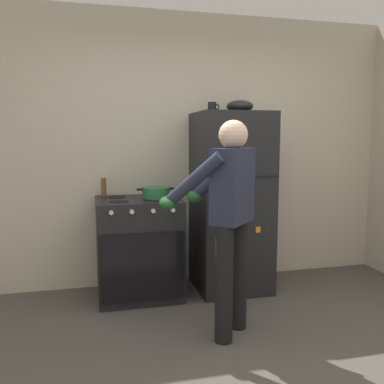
{
  "coord_description": "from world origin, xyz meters",
  "views": [
    {
      "loc": [
        -0.95,
        -2.2,
        1.46
      ],
      "look_at": [
        -0.08,
        1.32,
        1.0
      ],
      "focal_mm": 38.72,
      "sensor_mm": 36.0,
      "label": 1
    }
  ],
  "objects_px": {
    "person_cook": "(227,208)",
    "mixing_bowl": "(240,106)",
    "red_pot": "(156,193)",
    "coffee_mug": "(212,107)",
    "refrigerator": "(231,202)",
    "stove_range": "(139,248)",
    "pepper_mill": "(104,187)"
  },
  "relations": [
    {
      "from": "person_cook",
      "to": "mixing_bowl",
      "type": "bearing_deg",
      "value": 65.09
    },
    {
      "from": "red_pot",
      "to": "coffee_mug",
      "type": "xyz_separation_m",
      "value": [
        0.56,
        0.1,
        0.79
      ]
    },
    {
      "from": "refrigerator",
      "to": "stove_range",
      "type": "xyz_separation_m",
      "value": [
        -0.9,
        -0.01,
        -0.4
      ]
    },
    {
      "from": "refrigerator",
      "to": "red_pot",
      "type": "distance_m",
      "value": 0.75
    },
    {
      "from": "stove_range",
      "to": "refrigerator",
      "type": "bearing_deg",
      "value": 0.64
    },
    {
      "from": "person_cook",
      "to": "red_pot",
      "type": "xyz_separation_m",
      "value": [
        -0.39,
        0.88,
        0.02
      ]
    },
    {
      "from": "refrigerator",
      "to": "stove_range",
      "type": "distance_m",
      "value": 0.98
    },
    {
      "from": "coffee_mug",
      "to": "pepper_mill",
      "type": "relative_size",
      "value": 0.65
    },
    {
      "from": "refrigerator",
      "to": "person_cook",
      "type": "height_order",
      "value": "refrigerator"
    },
    {
      "from": "mixing_bowl",
      "to": "red_pot",
      "type": "bearing_deg",
      "value": -176.51
    },
    {
      "from": "pepper_mill",
      "to": "red_pot",
      "type": "bearing_deg",
      "value": -28.52
    },
    {
      "from": "refrigerator",
      "to": "red_pot",
      "type": "height_order",
      "value": "refrigerator"
    },
    {
      "from": "stove_range",
      "to": "coffee_mug",
      "type": "bearing_deg",
      "value": 4.78
    },
    {
      "from": "refrigerator",
      "to": "mixing_bowl",
      "type": "xyz_separation_m",
      "value": [
        0.08,
        0.0,
        0.91
      ]
    },
    {
      "from": "pepper_mill",
      "to": "mixing_bowl",
      "type": "height_order",
      "value": "mixing_bowl"
    },
    {
      "from": "red_pot",
      "to": "mixing_bowl",
      "type": "height_order",
      "value": "mixing_bowl"
    },
    {
      "from": "refrigerator",
      "to": "coffee_mug",
      "type": "bearing_deg",
      "value": 164.17
    },
    {
      "from": "red_pot",
      "to": "coffee_mug",
      "type": "relative_size",
      "value": 3.13
    },
    {
      "from": "refrigerator",
      "to": "red_pot",
      "type": "relative_size",
      "value": 4.9
    },
    {
      "from": "person_cook",
      "to": "red_pot",
      "type": "relative_size",
      "value": 4.57
    },
    {
      "from": "pepper_mill",
      "to": "person_cook",
      "type": "bearing_deg",
      "value": -53.03
    },
    {
      "from": "red_pot",
      "to": "mixing_bowl",
      "type": "bearing_deg",
      "value": 3.49
    },
    {
      "from": "pepper_mill",
      "to": "coffee_mug",
      "type": "bearing_deg",
      "value": -8.35
    },
    {
      "from": "person_cook",
      "to": "pepper_mill",
      "type": "bearing_deg",
      "value": 126.97
    },
    {
      "from": "person_cook",
      "to": "pepper_mill",
      "type": "relative_size",
      "value": 9.25
    },
    {
      "from": "refrigerator",
      "to": "person_cook",
      "type": "bearing_deg",
      "value": -110.71
    },
    {
      "from": "pepper_mill",
      "to": "stove_range",
      "type": "bearing_deg",
      "value": -35.04
    },
    {
      "from": "stove_range",
      "to": "mixing_bowl",
      "type": "distance_m",
      "value": 1.64
    },
    {
      "from": "person_cook",
      "to": "mixing_bowl",
      "type": "relative_size",
      "value": 6.27
    },
    {
      "from": "refrigerator",
      "to": "stove_range",
      "type": "height_order",
      "value": "refrigerator"
    },
    {
      "from": "person_cook",
      "to": "mixing_bowl",
      "type": "height_order",
      "value": "mixing_bowl"
    },
    {
      "from": "refrigerator",
      "to": "coffee_mug",
      "type": "relative_size",
      "value": 15.31
    }
  ]
}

